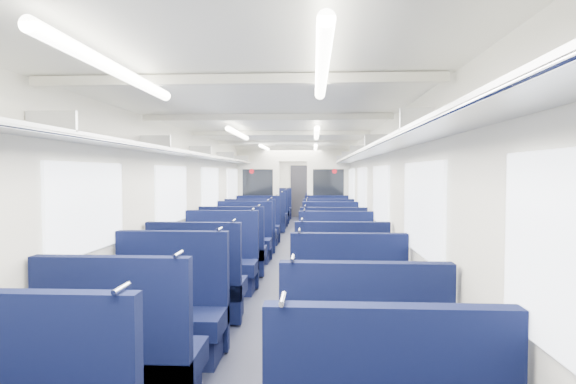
{
  "coord_description": "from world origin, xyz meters",
  "views": [
    {
      "loc": [
        0.5,
        -8.97,
        1.71
      ],
      "look_at": [
        -0.15,
        2.86,
        1.22
      ],
      "focal_mm": 28.8,
      "sensor_mm": 36.0,
      "label": 1
    }
  ],
  "objects_px": {
    "seat_9": "(341,288)",
    "seat_16": "(251,236)",
    "seat_22": "(270,216)",
    "seat_11": "(336,268)",
    "bulkhead": "(293,192)",
    "seat_5": "(362,378)",
    "seat_20": "(267,220)",
    "seat_25": "(323,213)",
    "seat_12": "(233,253)",
    "seat_4": "(122,365)",
    "seat_15": "(330,244)",
    "seat_27": "(322,210)",
    "seat_17": "(328,235)",
    "seat_21": "(325,220)",
    "seat_7": "(350,324)",
    "seat_13": "(333,255)",
    "seat_24": "(273,213)",
    "seat_6": "(168,318)",
    "seat_18": "(258,229)",
    "seat_8": "(198,289)",
    "end_door": "(300,191)",
    "seat_14": "(244,243)",
    "seat_26": "(276,210)",
    "seat_19": "(327,228)",
    "seat_10": "(221,266)"
  },
  "relations": [
    {
      "from": "bulkhead",
      "to": "seat_4",
      "type": "xyz_separation_m",
      "value": [
        -0.83,
        -8.34,
        -0.87
      ]
    },
    {
      "from": "seat_5",
      "to": "bulkhead",
      "type": "bearing_deg",
      "value": 95.61
    },
    {
      "from": "seat_26",
      "to": "seat_10",
      "type": "bearing_deg",
      "value": -90.0
    },
    {
      "from": "seat_11",
      "to": "seat_19",
      "type": "relative_size",
      "value": 1.0
    },
    {
      "from": "seat_7",
      "to": "seat_25",
      "type": "distance_m",
      "value": 11.38
    },
    {
      "from": "seat_6",
      "to": "seat_16",
      "type": "xyz_separation_m",
      "value": [
        0.0,
        5.65,
        0.0
      ]
    },
    {
      "from": "bulkhead",
      "to": "seat_5",
      "type": "distance_m",
      "value": 8.53
    },
    {
      "from": "seat_27",
      "to": "seat_18",
      "type": "bearing_deg",
      "value": -106.54
    },
    {
      "from": "seat_20",
      "to": "seat_25",
      "type": "xyz_separation_m",
      "value": [
        1.66,
        2.26,
        0.0
      ]
    },
    {
      "from": "seat_22",
      "to": "seat_11",
      "type": "bearing_deg",
      "value": -77.97
    },
    {
      "from": "seat_7",
      "to": "seat_17",
      "type": "relative_size",
      "value": 1.0
    },
    {
      "from": "seat_4",
      "to": "seat_6",
      "type": "bearing_deg",
      "value": 90.0
    },
    {
      "from": "seat_16",
      "to": "seat_21",
      "type": "xyz_separation_m",
      "value": [
        1.66,
        3.23,
        0.0
      ]
    },
    {
      "from": "seat_7",
      "to": "seat_19",
      "type": "relative_size",
      "value": 1.0
    },
    {
      "from": "bulkhead",
      "to": "seat_17",
      "type": "xyz_separation_m",
      "value": [
        0.83,
        -1.54,
        -0.87
      ]
    },
    {
      "from": "end_door",
      "to": "seat_8",
      "type": "bearing_deg",
      "value": -93.74
    },
    {
      "from": "seat_12",
      "to": "seat_24",
      "type": "bearing_deg",
      "value": 90.0
    },
    {
      "from": "seat_10",
      "to": "seat_26",
      "type": "distance_m",
      "value": 10.13
    },
    {
      "from": "seat_24",
      "to": "seat_5",
      "type": "bearing_deg",
      "value": -82.38
    },
    {
      "from": "seat_15",
      "to": "seat_27",
      "type": "relative_size",
      "value": 1.0
    },
    {
      "from": "seat_10",
      "to": "seat_5",
      "type": "bearing_deg",
      "value": -64.91
    },
    {
      "from": "end_door",
      "to": "bulkhead",
      "type": "height_order",
      "value": "bulkhead"
    },
    {
      "from": "seat_8",
      "to": "seat_15",
      "type": "distance_m",
      "value": 3.85
    },
    {
      "from": "seat_20",
      "to": "seat_22",
      "type": "distance_m",
      "value": 1.08
    },
    {
      "from": "seat_9",
      "to": "seat_17",
      "type": "distance_m",
      "value": 4.55
    },
    {
      "from": "seat_4",
      "to": "seat_12",
      "type": "distance_m",
      "value": 4.49
    },
    {
      "from": "seat_18",
      "to": "seat_20",
      "type": "distance_m",
      "value": 2.21
    },
    {
      "from": "seat_12",
      "to": "seat_13",
      "type": "distance_m",
      "value": 1.66
    },
    {
      "from": "seat_24",
      "to": "seat_9",
      "type": "bearing_deg",
      "value": -80.62
    },
    {
      "from": "seat_12",
      "to": "seat_4",
      "type": "bearing_deg",
      "value": -90.0
    },
    {
      "from": "seat_16",
      "to": "seat_24",
      "type": "distance_m",
      "value": 5.6
    },
    {
      "from": "end_door",
      "to": "seat_16",
      "type": "height_order",
      "value": "end_door"
    },
    {
      "from": "seat_17",
      "to": "seat_21",
      "type": "xyz_separation_m",
      "value": [
        0.0,
        3.12,
        0.0
      ]
    },
    {
      "from": "seat_6",
      "to": "seat_27",
      "type": "relative_size",
      "value": 1.0
    },
    {
      "from": "end_door",
      "to": "seat_22",
      "type": "relative_size",
      "value": 1.68
    },
    {
      "from": "seat_9",
      "to": "seat_25",
      "type": "height_order",
      "value": "same"
    },
    {
      "from": "seat_9",
      "to": "seat_18",
      "type": "distance_m",
      "value": 5.87
    },
    {
      "from": "seat_13",
      "to": "seat_26",
      "type": "height_order",
      "value": "same"
    },
    {
      "from": "seat_4",
      "to": "seat_20",
      "type": "height_order",
      "value": "same"
    },
    {
      "from": "seat_9",
      "to": "seat_16",
      "type": "xyz_separation_m",
      "value": [
        -1.66,
        4.44,
        0.0
      ]
    },
    {
      "from": "seat_17",
      "to": "seat_7",
      "type": "bearing_deg",
      "value": -90.0
    },
    {
      "from": "end_door",
      "to": "seat_13",
      "type": "height_order",
      "value": "end_door"
    },
    {
      "from": "seat_7",
      "to": "seat_18",
      "type": "relative_size",
      "value": 1.0
    },
    {
      "from": "seat_22",
      "to": "seat_25",
      "type": "relative_size",
      "value": 1.0
    },
    {
      "from": "seat_8",
      "to": "seat_24",
      "type": "relative_size",
      "value": 1.0
    },
    {
      "from": "bulkhead",
      "to": "seat_6",
      "type": "distance_m",
      "value": 7.4
    },
    {
      "from": "seat_8",
      "to": "seat_16",
      "type": "xyz_separation_m",
      "value": [
        0.0,
        4.58,
        0.0
      ]
    },
    {
      "from": "seat_14",
      "to": "seat_26",
      "type": "bearing_deg",
      "value": 90.0
    },
    {
      "from": "seat_6",
      "to": "seat_12",
      "type": "distance_m",
      "value": 3.46
    },
    {
      "from": "seat_27",
      "to": "seat_19",
      "type": "bearing_deg",
      "value": -90.0
    }
  ]
}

